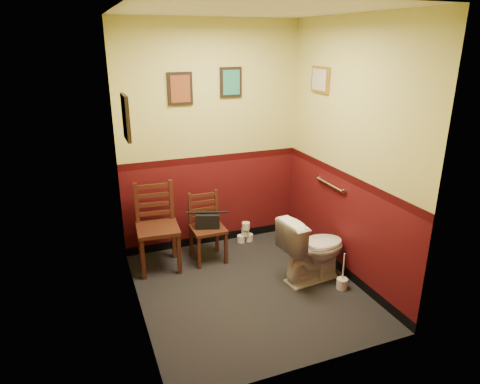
% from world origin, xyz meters
% --- Properties ---
extents(floor, '(2.20, 2.40, 0.00)m').
position_xyz_m(floor, '(0.00, 0.00, 0.00)').
color(floor, black).
rests_on(floor, ground).
extents(ceiling, '(2.20, 2.40, 0.00)m').
position_xyz_m(ceiling, '(0.00, 0.00, 2.70)').
color(ceiling, silver).
rests_on(ceiling, ground).
extents(wall_back, '(2.20, 0.00, 2.70)m').
position_xyz_m(wall_back, '(0.00, 1.20, 1.35)').
color(wall_back, '#490D0F').
rests_on(wall_back, ground).
extents(wall_front, '(2.20, 0.00, 2.70)m').
position_xyz_m(wall_front, '(0.00, -1.20, 1.35)').
color(wall_front, '#490D0F').
rests_on(wall_front, ground).
extents(wall_left, '(0.00, 2.40, 2.70)m').
position_xyz_m(wall_left, '(-1.10, 0.00, 1.35)').
color(wall_left, '#490D0F').
rests_on(wall_left, ground).
extents(wall_right, '(0.00, 2.40, 2.70)m').
position_xyz_m(wall_right, '(1.10, 0.00, 1.35)').
color(wall_right, '#490D0F').
rests_on(wall_right, ground).
extents(grab_bar, '(0.05, 0.56, 0.06)m').
position_xyz_m(grab_bar, '(1.07, 0.25, 0.95)').
color(grab_bar, silver).
rests_on(grab_bar, wall_right).
extents(framed_print_back_a, '(0.28, 0.04, 0.36)m').
position_xyz_m(framed_print_back_a, '(-0.35, 1.18, 1.95)').
color(framed_print_back_a, black).
rests_on(framed_print_back_a, wall_back).
extents(framed_print_back_b, '(0.26, 0.04, 0.34)m').
position_xyz_m(framed_print_back_b, '(0.25, 1.18, 2.00)').
color(framed_print_back_b, black).
rests_on(framed_print_back_b, wall_back).
extents(framed_print_left, '(0.04, 0.30, 0.38)m').
position_xyz_m(framed_print_left, '(-1.08, 0.10, 1.85)').
color(framed_print_left, black).
rests_on(framed_print_left, wall_left).
extents(framed_print_right, '(0.04, 0.34, 0.28)m').
position_xyz_m(framed_print_right, '(1.08, 0.60, 2.05)').
color(framed_print_right, olive).
rests_on(framed_print_right, wall_right).
extents(toilet, '(0.78, 0.50, 0.72)m').
position_xyz_m(toilet, '(0.72, -0.05, 0.36)').
color(toilet, white).
rests_on(toilet, floor).
extents(toilet_brush, '(0.11, 0.11, 0.41)m').
position_xyz_m(toilet_brush, '(0.92, -0.34, 0.07)').
color(toilet_brush, silver).
rests_on(toilet_brush, floor).
extents(chair_left, '(0.49, 0.49, 0.97)m').
position_xyz_m(chair_left, '(-0.77, 0.84, 0.49)').
color(chair_left, '#482215').
rests_on(chair_left, floor).
extents(chair_right, '(0.38, 0.38, 0.80)m').
position_xyz_m(chair_right, '(-0.20, 0.80, 0.40)').
color(chair_right, '#482215').
rests_on(chair_right, floor).
extents(handbag, '(0.30, 0.22, 0.20)m').
position_xyz_m(handbag, '(-0.20, 0.77, 0.51)').
color(handbag, black).
rests_on(handbag, chair_right).
extents(tp_stack, '(0.21, 0.13, 0.28)m').
position_xyz_m(tp_stack, '(0.39, 1.06, 0.11)').
color(tp_stack, silver).
rests_on(tp_stack, floor).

